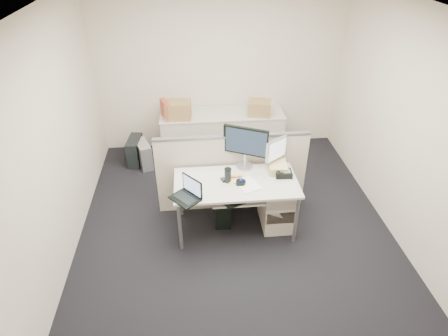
{
  "coord_description": "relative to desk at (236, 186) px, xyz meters",
  "views": [
    {
      "loc": [
        -0.49,
        -3.65,
        3.38
      ],
      "look_at": [
        -0.13,
        0.15,
        0.84
      ],
      "focal_mm": 30.0,
      "sensor_mm": 36.0,
      "label": 1
    }
  ],
  "objects": [
    {
      "name": "paper_stack",
      "position": [
        0.13,
        -0.08,
        0.07
      ],
      "size": [
        0.32,
        0.36,
        0.01
      ],
      "primitive_type": "cube",
      "rotation": [
        0.0,
        0.0,
        0.38
      ],
      "color": "white",
      "rests_on": "desk"
    },
    {
      "name": "ceiling",
      "position": [
        0.0,
        0.0,
        2.04
      ],
      "size": [
        4.0,
        4.5,
        0.01
      ],
      "primitive_type": "cube",
      "color": "white",
      "rests_on": "ground"
    },
    {
      "name": "cellphone",
      "position": [
        -0.15,
        0.05,
        0.07
      ],
      "size": [
        0.08,
        0.11,
        0.01
      ],
      "primitive_type": "cube",
      "rotation": [
        0.0,
        0.0,
        0.33
      ],
      "color": "black",
      "rests_on": "desk"
    },
    {
      "name": "keyboard_tray",
      "position": [
        0.0,
        -0.18,
        -0.04
      ],
      "size": [
        0.62,
        0.32,
        0.02
      ],
      "primitive_type": "cube",
      "color": "silver",
      "rests_on": "desk"
    },
    {
      "name": "wall_back",
      "position": [
        0.0,
        2.25,
        0.69
      ],
      "size": [
        4.0,
        0.02,
        2.7
      ],
      "primitive_type": "cube",
      "color": "beige",
      "rests_on": "ground"
    },
    {
      "name": "monitor_main",
      "position": [
        0.15,
        0.32,
        0.35
      ],
      "size": [
        0.61,
        0.44,
        0.57
      ],
      "primitive_type": "cube",
      "rotation": [
        0.0,
        0.0,
        -0.44
      ],
      "color": "black",
      "rests_on": "desk"
    },
    {
      "name": "desk",
      "position": [
        0.0,
        0.0,
        0.0
      ],
      "size": [
        1.5,
        0.75,
        0.73
      ],
      "color": "silver",
      "rests_on": "floor"
    },
    {
      "name": "wall_right",
      "position": [
        2.0,
        0.0,
        0.69
      ],
      "size": [
        0.02,
        4.5,
        2.7
      ],
      "primitive_type": "cube",
      "color": "beige",
      "rests_on": "ground"
    },
    {
      "name": "wall_front",
      "position": [
        0.0,
        -2.25,
        0.69
      ],
      "size": [
        4.0,
        0.02,
        2.7
      ],
      "primitive_type": "cube",
      "color": "beige",
      "rests_on": "ground"
    },
    {
      "name": "banana",
      "position": [
        0.0,
        0.1,
        0.09
      ],
      "size": [
        0.19,
        0.05,
        0.04
      ],
      "primitive_type": "ellipsoid",
      "rotation": [
        0.0,
        0.0,
        0.03
      ],
      "color": "yellow",
      "rests_on": "desk"
    },
    {
      "name": "red_binder",
      "position": [
        -0.9,
        1.83,
        0.21
      ],
      "size": [
        0.19,
        0.33,
        0.3
      ],
      "primitive_type": "cube",
      "rotation": [
        0.0,
        0.0,
        0.36
      ],
      "color": "#B4442D",
      "rests_on": "back_counter"
    },
    {
      "name": "laptop",
      "position": [
        -0.62,
        -0.28,
        0.19
      ],
      "size": [
        0.39,
        0.4,
        0.24
      ],
      "primitive_type": "cube",
      "rotation": [
        0.0,
        0.0,
        -0.86
      ],
      "color": "black",
      "rests_on": "desk"
    },
    {
      "name": "travel_mug",
      "position": [
        -0.1,
        0.02,
        0.15
      ],
      "size": [
        0.09,
        0.09,
        0.17
      ],
      "primitive_type": "cylinder",
      "rotation": [
        0.0,
        0.0,
        -0.18
      ],
      "color": "black",
      "rests_on": "desk"
    },
    {
      "name": "trackball",
      "position": [
        0.05,
        -0.05,
        0.09
      ],
      "size": [
        0.16,
        0.16,
        0.05
      ],
      "primitive_type": "cylinder",
      "rotation": [
        0.0,
        0.0,
        0.38
      ],
      "color": "black",
      "rests_on": "desk"
    },
    {
      "name": "desk_phone",
      "position": [
        0.6,
        0.08,
        0.1
      ],
      "size": [
        0.21,
        0.18,
        0.06
      ],
      "primitive_type": "cube",
      "rotation": [
        0.0,
        0.0,
        -0.06
      ],
      "color": "black",
      "rests_on": "desk"
    },
    {
      "name": "drawer_pedestal",
      "position": [
        0.55,
        0.05,
        -0.34
      ],
      "size": [
        0.4,
        0.55,
        0.65
      ],
      "primitive_type": "cube",
      "color": "beige",
      "rests_on": "floor"
    },
    {
      "name": "keyboard",
      "position": [
        0.05,
        -0.22,
        -0.02
      ],
      "size": [
        0.5,
        0.35,
        0.03
      ],
      "primitive_type": "cube",
      "rotation": [
        0.0,
        0.0,
        0.43
      ],
      "color": "black",
      "rests_on": "keyboard_tray"
    },
    {
      "name": "cardboard_box_left",
      "position": [
        -0.7,
        1.81,
        0.2
      ],
      "size": [
        0.41,
        0.32,
        0.29
      ],
      "primitive_type": "cube",
      "rotation": [
        0.0,
        0.0,
        -0.07
      ],
      "color": "#9F7948",
      "rests_on": "back_counter"
    },
    {
      "name": "cubicle_partition",
      "position": [
        0.0,
        0.45,
        -0.11
      ],
      "size": [
        2.0,
        0.06,
        1.1
      ],
      "primitive_type": "cube",
      "color": "beige",
      "rests_on": "floor"
    },
    {
      "name": "floor",
      "position": [
        0.0,
        0.0,
        -0.67
      ],
      "size": [
        4.0,
        4.5,
        0.01
      ],
      "primitive_type": "cube",
      "color": "black",
      "rests_on": "ground"
    },
    {
      "name": "back_counter",
      "position": [
        0.0,
        1.93,
        -0.3
      ],
      "size": [
        2.0,
        0.6,
        0.72
      ],
      "primitive_type": "cube",
      "color": "beige",
      "rests_on": "floor"
    },
    {
      "name": "wall_left",
      "position": [
        -2.0,
        0.0,
        0.69
      ],
      "size": [
        0.02,
        4.5,
        2.7
      ],
      "primitive_type": "cube",
      "color": "beige",
      "rests_on": "ground"
    },
    {
      "name": "manila_folders",
      "position": [
        0.55,
        0.2,
        0.12
      ],
      "size": [
        0.25,
        0.31,
        0.11
      ],
      "primitive_type": "cube",
      "rotation": [
        0.0,
        0.0,
        -0.1
      ],
      "color": "#D4C280",
      "rests_on": "desk"
    },
    {
      "name": "pc_tower_spare_silver",
      "position": [
        -1.31,
        1.63,
        -0.46
      ],
      "size": [
        0.32,
        0.48,
        0.41
      ],
      "primitive_type": "cube",
      "rotation": [
        0.0,
        0.0,
        0.36
      ],
      "color": "#B7B7BC",
      "rests_on": "floor"
    },
    {
      "name": "cardboard_box_right",
      "position": [
        0.59,
        1.81,
        0.19
      ],
      "size": [
        0.41,
        0.35,
        0.26
      ],
      "primitive_type": "cube",
      "rotation": [
        0.0,
        0.0,
        -0.23
      ],
      "color": "#9F7948",
      "rests_on": "back_counter"
    },
    {
      "name": "sticky_pad",
      "position": [
        -0.05,
        0.0,
        0.07
      ],
      "size": [
        0.08,
        0.08,
        0.01
      ],
      "primitive_type": "cube",
      "rotation": [
        0.0,
        0.0,
        -0.12
      ],
      "color": "#FFEF4B",
      "rests_on": "desk"
    },
    {
      "name": "monitor_small",
      "position": [
        0.53,
        0.27,
        0.27
      ],
      "size": [
        0.37,
        0.33,
        0.41
      ],
      "primitive_type": "cube",
      "rotation": [
        0.0,
        0.0,
        0.61
      ],
      "color": "#B7B7BC",
      "rests_on": "desk"
    },
    {
      "name": "pc_tower_desk",
      "position": [
        -0.15,
        0.2,
        -0.44
      ],
      "size": [
        0.22,
        0.5,
        0.45
      ],
      "primitive_type": "cube",
      "rotation": [
        0.0,
        0.0,
        -0.06
      ],
      "color": "black",
      "rests_on": "floor"
    },
    {
      "name": "pc_tower_spare_dark",
      "position": [
        -1.45,
        1.74,
        -0.45
      ],
      "size": [
        0.24,
        0.48,
        0.43
      ],
      "primitive_type": "cube",
      "rotation": [
        0.0,
        0.0,
        -0.12
      ],
      "color": "black",
      "rests_on": "floor"
    }
  ]
}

